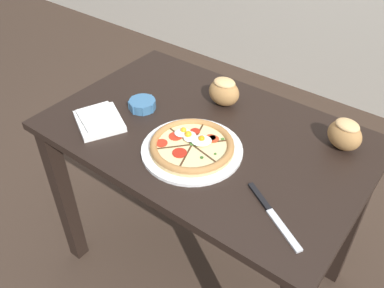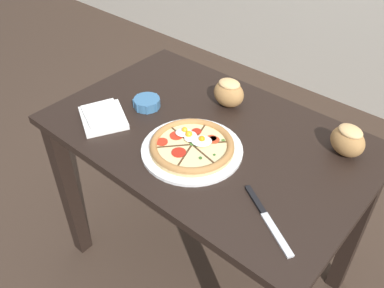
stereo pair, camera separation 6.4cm
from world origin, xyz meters
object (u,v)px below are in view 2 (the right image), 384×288
(bread_piece_mid, at_px, (229,92))
(knife_main, at_px, (267,218))
(pizza, at_px, (192,146))
(bread_piece_near, at_px, (348,140))
(napkin_folded, at_px, (103,117))
(ramekin_bowl, at_px, (147,103))
(dining_table, at_px, (207,161))

(bread_piece_mid, bearing_deg, knife_main, -42.17)
(pizza, bearing_deg, bread_piece_near, 39.63)
(napkin_folded, height_order, knife_main, napkin_folded)
(ramekin_bowl, height_order, bread_piece_near, bread_piece_near)
(ramekin_bowl, xyz_separation_m, knife_main, (0.64, -0.17, -0.01))
(ramekin_bowl, distance_m, napkin_folded, 0.17)
(pizza, height_order, ramekin_bowl, pizza)
(pizza, bearing_deg, ramekin_bowl, 164.21)
(bread_piece_near, xyz_separation_m, knife_main, (-0.04, -0.40, -0.05))
(bread_piece_near, distance_m, knife_main, 0.40)
(knife_main, bearing_deg, dining_table, -178.08)
(ramekin_bowl, distance_m, bread_piece_near, 0.71)
(bread_piece_near, distance_m, bread_piece_mid, 0.45)
(pizza, xyz_separation_m, bread_piece_mid, (-0.07, 0.29, 0.04))
(dining_table, relative_size, ramekin_bowl, 10.54)
(bread_piece_near, bearing_deg, knife_main, -95.59)
(bread_piece_near, xyz_separation_m, bread_piece_mid, (-0.45, -0.02, 0.00))
(pizza, height_order, napkin_folded, pizza)
(ramekin_bowl, bearing_deg, bread_piece_near, 18.93)
(bread_piece_near, bearing_deg, napkin_folded, -151.69)
(ramekin_bowl, bearing_deg, dining_table, 6.34)
(bread_piece_mid, bearing_deg, napkin_folded, -127.02)
(pizza, bearing_deg, bread_piece_mid, 103.97)
(pizza, distance_m, knife_main, 0.35)
(ramekin_bowl, distance_m, bread_piece_mid, 0.31)
(pizza, xyz_separation_m, knife_main, (0.34, -0.08, -0.01))
(pizza, xyz_separation_m, bread_piece_near, (0.38, 0.31, 0.04))
(dining_table, height_order, bread_piece_near, bread_piece_near)
(napkin_folded, height_order, bread_piece_near, bread_piece_near)
(napkin_folded, distance_m, bread_piece_near, 0.83)
(dining_table, height_order, napkin_folded, napkin_folded)
(napkin_folded, bearing_deg, knife_main, -0.34)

